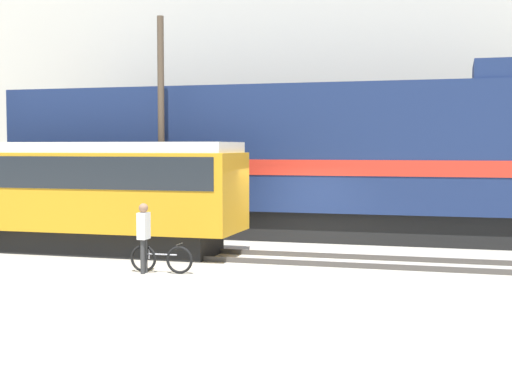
# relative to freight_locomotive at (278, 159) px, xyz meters

# --- Properties ---
(ground_plane) EXTENTS (120.00, 120.00, 0.00)m
(ground_plane) POSITION_rel_freight_locomotive_xyz_m (1.33, -3.44, -2.69)
(ground_plane) COLOR #9E998C
(track_near) EXTENTS (60.00, 1.50, 0.14)m
(track_near) POSITION_rel_freight_locomotive_xyz_m (1.33, -4.88, -2.62)
(track_near) COLOR #47423D
(track_near) RESTS_ON ground
(track_far) EXTENTS (60.00, 1.50, 0.14)m
(track_far) POSITION_rel_freight_locomotive_xyz_m (1.33, 0.00, -2.62)
(track_far) COLOR #47423D
(track_far) RESTS_ON ground
(building_backdrop) EXTENTS (46.35, 6.00, 11.17)m
(building_backdrop) POSITION_rel_freight_locomotive_xyz_m (1.33, 7.31, 2.90)
(building_backdrop) COLOR beige
(building_backdrop) RESTS_ON ground
(freight_locomotive) EXTENTS (19.00, 3.04, 5.74)m
(freight_locomotive) POSITION_rel_freight_locomotive_xyz_m (0.00, 0.00, 0.00)
(freight_locomotive) COLOR black
(freight_locomotive) RESTS_ON ground
(streetcar) EXTENTS (11.91, 2.54, 3.24)m
(streetcar) POSITION_rel_freight_locomotive_xyz_m (-5.91, -4.88, -0.83)
(streetcar) COLOR black
(streetcar) RESTS_ON ground
(bicycle) EXTENTS (1.64, 0.44, 0.75)m
(bicycle) POSITION_rel_freight_locomotive_xyz_m (-1.07, -7.59, -2.34)
(bicycle) COLOR black
(bicycle) RESTS_ON ground
(person) EXTENTS (0.23, 0.36, 1.73)m
(person) POSITION_rel_freight_locomotive_xyz_m (-1.46, -7.75, -1.63)
(person) COLOR #333333
(person) RESTS_ON ground
(utility_pole_center) EXTENTS (0.21, 0.21, 7.27)m
(utility_pole_center) POSITION_rel_freight_locomotive_xyz_m (-3.25, -2.44, 0.95)
(utility_pole_center) COLOR #4C3D2D
(utility_pole_center) RESTS_ON ground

